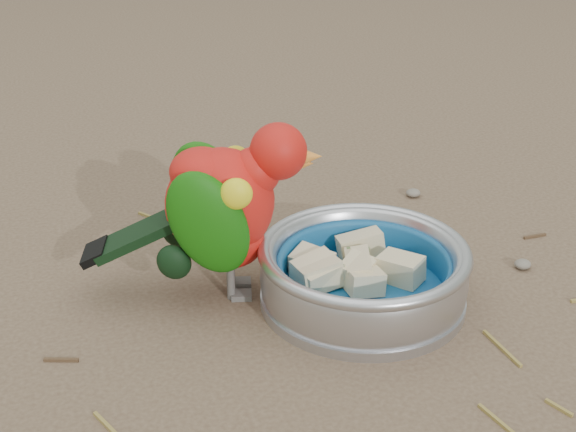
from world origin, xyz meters
name	(u,v)px	position (x,y,z in m)	size (l,w,h in m)	color
ground	(273,315)	(0.00, 0.00, 0.00)	(60.00, 60.00, 0.00)	brown
food_bowl	(362,295)	(0.09, 0.00, 0.01)	(0.20, 0.20, 0.02)	#B2B2BA
bowl_wall	(364,268)	(0.09, 0.00, 0.04)	(0.20, 0.20, 0.04)	#B2B2BA
fruit_wedges	(363,275)	(0.09, 0.00, 0.03)	(0.12, 0.12, 0.03)	beige
lory_parrot	(225,216)	(-0.03, 0.05, 0.08)	(0.10, 0.21, 0.17)	red
ground_debris	(292,298)	(0.02, 0.02, 0.00)	(0.90, 0.80, 0.01)	olive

